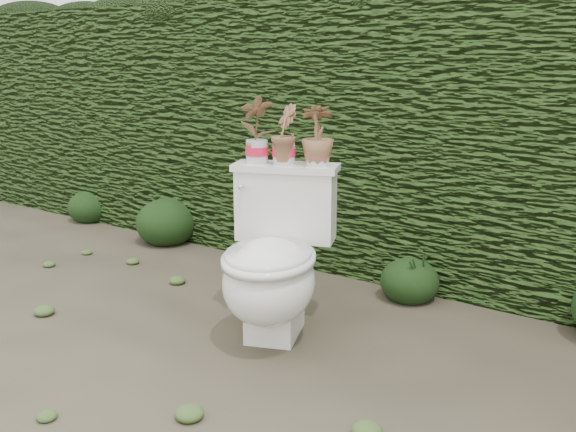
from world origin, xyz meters
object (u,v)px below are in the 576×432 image
Objects in this scene: potted_plant_center at (284,136)px; potted_plant_right at (318,137)px; potted_plant_left at (257,131)px; toilet at (274,264)px.

potted_plant_center is 0.16m from potted_plant_right.
potted_plant_left is 1.15× the size of potted_plant_center.
toilet is 0.62m from potted_plant_right.
potted_plant_center reaches higher than toilet.
potted_plant_left reaches higher than potted_plant_right.
toilet is at bearing 39.09° from potted_plant_right.
potted_plant_right is (0.27, 0.11, -0.02)m from potted_plant_left.
potted_plant_left is 1.14× the size of potted_plant_right.
potted_plant_left is 0.29m from potted_plant_right.
toilet is 2.59× the size of potted_plant_left.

